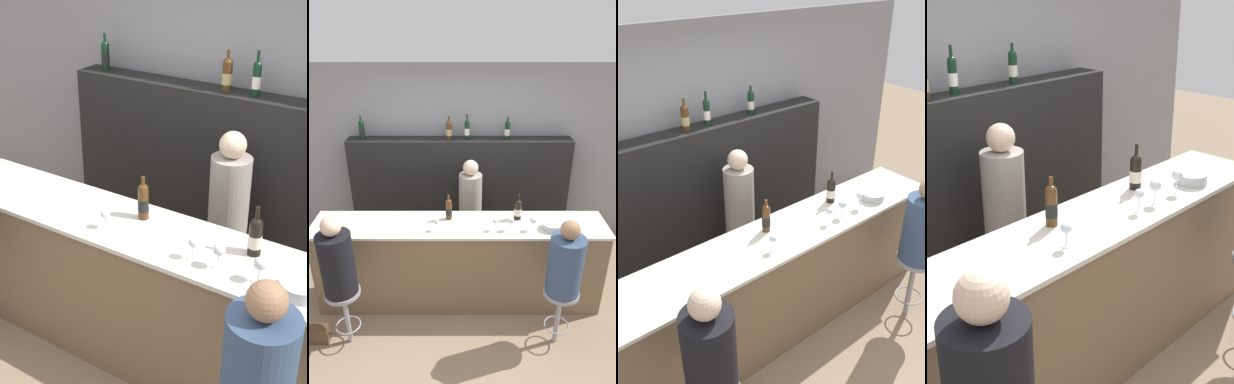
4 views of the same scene
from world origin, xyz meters
The scene contains 13 objects.
wall_back centered at (0.00, 1.83, 1.30)m, with size 6.40×0.05×2.60m.
bar_counter centered at (0.00, 0.28, 0.54)m, with size 3.29×0.60×1.07m.
back_bar_cabinet centered at (0.00, 1.61, 0.81)m, with size 3.08×0.28×1.62m.
wine_bottle_counter_0 centered at (-0.12, 0.39, 1.20)m, with size 0.07×0.07×0.30m.
wine_bottle_counter_1 centered at (0.66, 0.39, 1.19)m, with size 0.08×0.08×0.31m.
wine_bottle_backbar_2 centered at (0.10, 1.61, 1.76)m, with size 0.07×0.07×0.34m.
wine_bottle_backbar_3 centered at (0.64, 1.61, 1.75)m, with size 0.07×0.07×0.31m.
wine_glass_0 centered at (-0.24, 0.15, 1.17)m, with size 0.06×0.06×0.14m.
wine_glass_1 centered at (0.39, 0.15, 1.17)m, with size 0.07×0.07×0.15m.
wine_glass_2 centered at (0.55, 0.15, 1.19)m, with size 0.07×0.07×0.16m.
wine_glass_3 centered at (0.79, 0.15, 1.18)m, with size 0.08×0.08×0.16m.
metal_bowl centered at (1.01, 0.17, 1.10)m, with size 0.21×0.21×0.07m.
bartender centered at (0.14, 1.16, 0.69)m, with size 0.31×0.31×1.48m.
Camera 4 is at (-2.02, -1.64, 2.43)m, focal length 50.00 mm.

